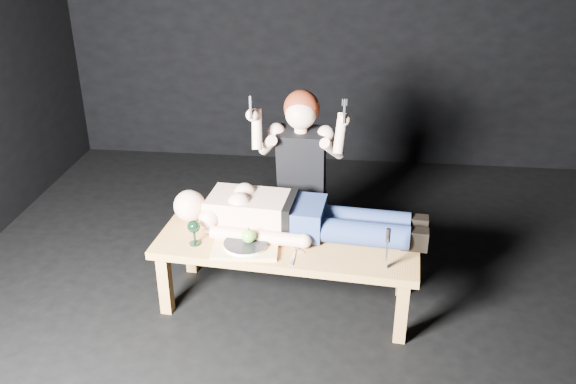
# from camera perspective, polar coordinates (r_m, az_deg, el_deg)

# --- Properties ---
(ground) EXTENTS (5.00, 5.00, 0.00)m
(ground) POSITION_cam_1_polar(r_m,az_deg,el_deg) (3.77, 3.18, -11.81)
(ground) COLOR black
(ground) RESTS_ON ground
(back_wall) EXTENTS (5.00, 0.00, 5.00)m
(back_wall) POSITION_cam_1_polar(r_m,az_deg,el_deg) (5.54, 5.14, 17.53)
(back_wall) COLOR black
(back_wall) RESTS_ON ground
(table) EXTENTS (1.61, 0.72, 0.45)m
(table) POSITION_cam_1_polar(r_m,az_deg,el_deg) (3.77, -0.08, -7.52)
(table) COLOR #B37B40
(table) RESTS_ON ground
(lying_man) EXTENTS (1.58, 0.60, 0.26)m
(lying_man) POSITION_cam_1_polar(r_m,az_deg,el_deg) (3.69, 1.01, -1.93)
(lying_man) COLOR #DBAD92
(lying_man) RESTS_ON table
(kneeling_woman) EXTENTS (0.70, 0.78, 1.27)m
(kneeling_woman) POSITION_cam_1_polar(r_m,az_deg,el_deg) (4.08, 1.38, 1.82)
(kneeling_woman) COLOR black
(kneeling_woman) RESTS_ON ground
(serving_tray) EXTENTS (0.40, 0.30, 0.02)m
(serving_tray) POSITION_cam_1_polar(r_m,az_deg,el_deg) (3.57, -4.01, -5.21)
(serving_tray) COLOR tan
(serving_tray) RESTS_ON table
(plate) EXTENTS (0.27, 0.27, 0.02)m
(plate) POSITION_cam_1_polar(r_m,az_deg,el_deg) (3.56, -4.02, -4.92)
(plate) COLOR white
(plate) RESTS_ON serving_tray
(apple) EXTENTS (0.08, 0.08, 0.08)m
(apple) POSITION_cam_1_polar(r_m,az_deg,el_deg) (3.54, -3.70, -4.15)
(apple) COLOR #5CA722
(apple) RESTS_ON plate
(goblet) EXTENTS (0.08, 0.08, 0.16)m
(goblet) POSITION_cam_1_polar(r_m,az_deg,el_deg) (3.62, -8.81, -3.79)
(goblet) COLOR black
(goblet) RESTS_ON table
(fork_flat) EXTENTS (0.02, 0.17, 0.01)m
(fork_flat) POSITION_cam_1_polar(r_m,az_deg,el_deg) (3.58, -6.56, -5.41)
(fork_flat) COLOR #B2B2B7
(fork_flat) RESTS_ON table
(knife_flat) EXTENTS (0.02, 0.17, 0.01)m
(knife_flat) POSITION_cam_1_polar(r_m,az_deg,el_deg) (3.48, 0.50, -6.16)
(knife_flat) COLOR #B2B2B7
(knife_flat) RESTS_ON table
(spoon_flat) EXTENTS (0.13, 0.12, 0.01)m
(spoon_flat) POSITION_cam_1_polar(r_m,az_deg,el_deg) (3.57, 0.65, -5.26)
(spoon_flat) COLOR #B2B2B7
(spoon_flat) RESTS_ON table
(carving_knife) EXTENTS (0.03, 0.04, 0.25)m
(carving_knife) POSITION_cam_1_polar(r_m,az_deg,el_deg) (3.38, 9.31, -5.28)
(carving_knife) COLOR #B2B2B7
(carving_knife) RESTS_ON table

